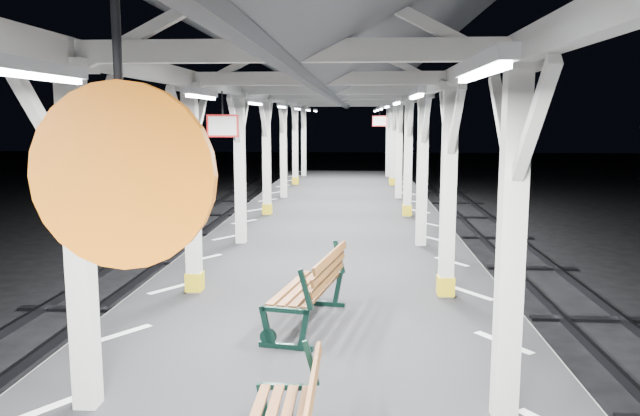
# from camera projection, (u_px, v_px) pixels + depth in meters

# --- Properties ---
(ground) EXTENTS (120.00, 120.00, 0.00)m
(ground) POSITION_uv_depth(u_px,v_px,m) (309.00, 412.00, 8.10)
(ground) COLOR black
(ground) RESTS_ON ground
(platform) EXTENTS (6.00, 50.00, 1.00)m
(platform) POSITION_uv_depth(u_px,v_px,m) (309.00, 376.00, 8.03)
(platform) COLOR black
(platform) RESTS_ON ground
(hazard_stripes_left) EXTENTS (1.00, 48.00, 0.01)m
(hazard_stripes_left) POSITION_uv_depth(u_px,v_px,m) (121.00, 334.00, 8.11)
(hazard_stripes_left) COLOR silver
(hazard_stripes_left) RESTS_ON platform
(hazard_stripes_right) EXTENTS (1.00, 48.00, 0.01)m
(hazard_stripes_right) POSITION_uv_depth(u_px,v_px,m) (503.00, 342.00, 7.80)
(hazard_stripes_right) COLOR silver
(hazard_stripes_right) RESTS_ON platform
(canopy) EXTENTS (5.40, 49.00, 4.65)m
(canopy) POSITION_uv_depth(u_px,v_px,m) (308.00, 53.00, 7.42)
(canopy) COLOR silver
(canopy) RESTS_ON platform
(bench_mid) EXTENTS (1.04, 1.99, 1.02)m
(bench_mid) POSITION_uv_depth(u_px,v_px,m) (314.00, 287.00, 8.36)
(bench_mid) COLOR black
(bench_mid) RESTS_ON platform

